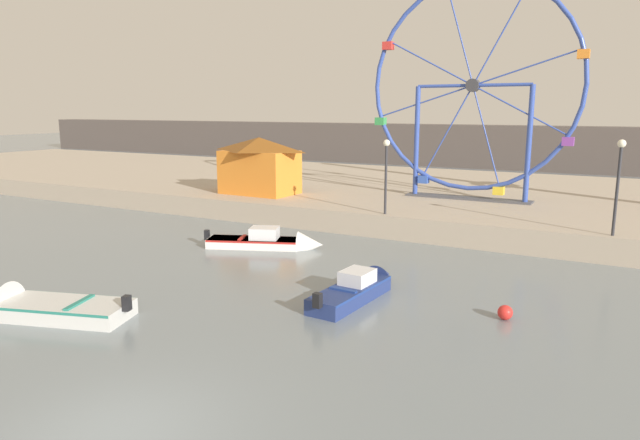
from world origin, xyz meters
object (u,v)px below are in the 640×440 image
object	(u,v)px
motorboat_navy_blue	(361,287)
promenade_lamp_far	(386,165)
ferris_wheel_blue_frame	(473,89)
promenade_lamp_near	(619,173)
carnival_booth_orange_canopy	(259,164)
motorboat_white_red_stripe	(273,242)
motorboat_pale_grey	(37,307)
mooring_buoy_orange	(505,312)

from	to	relation	value
motorboat_navy_blue	promenade_lamp_far	world-z (taller)	promenade_lamp_far
ferris_wheel_blue_frame	promenade_lamp_far	distance (m)	7.78
promenade_lamp_near	promenade_lamp_far	distance (m)	9.76
motorboat_navy_blue	carnival_booth_orange_canopy	distance (m)	16.47
motorboat_navy_blue	motorboat_white_red_stripe	bearing A→B (deg)	60.30
motorboat_pale_grey	mooring_buoy_orange	xyz separation A→B (m)	(12.35, 6.38, -0.04)
ferris_wheel_blue_frame	motorboat_white_red_stripe	bearing A→B (deg)	-117.77
motorboat_pale_grey	mooring_buoy_orange	size ratio (longest dim) A/B	11.48
motorboat_white_red_stripe	carnival_booth_orange_canopy	bearing A→B (deg)	106.31
motorboat_navy_blue	carnival_booth_orange_canopy	xyz separation A→B (m)	(-11.76, 11.26, 2.53)
carnival_booth_orange_canopy	ferris_wheel_blue_frame	bearing A→B (deg)	20.60
motorboat_pale_grey	promenade_lamp_far	xyz separation A→B (m)	(5.04, 14.92, 3.21)
promenade_lamp_near	mooring_buoy_orange	bearing A→B (deg)	-106.12
motorboat_white_red_stripe	ferris_wheel_blue_frame	bearing A→B (deg)	40.43
promenade_lamp_far	mooring_buoy_orange	world-z (taller)	promenade_lamp_far
motorboat_white_red_stripe	promenade_lamp_near	size ratio (longest dim) A/B	1.38
motorboat_pale_grey	mooring_buoy_orange	world-z (taller)	motorboat_pale_grey
ferris_wheel_blue_frame	carnival_booth_orange_canopy	size ratio (longest dim) A/B	2.51
motorboat_navy_blue	ferris_wheel_blue_frame	xyz separation A→B (m)	(-0.41, 15.11, 6.77)
mooring_buoy_orange	ferris_wheel_blue_frame	bearing A→B (deg)	108.49
mooring_buoy_orange	promenade_lamp_far	bearing A→B (deg)	130.58
motorboat_pale_grey	motorboat_white_red_stripe	bearing A→B (deg)	-115.85
mooring_buoy_orange	carnival_booth_orange_canopy	bearing A→B (deg)	145.69
promenade_lamp_near	mooring_buoy_orange	size ratio (longest dim) A/B	8.63
ferris_wheel_blue_frame	motorboat_navy_blue	bearing A→B (deg)	-88.46
motorboat_pale_grey	promenade_lamp_far	world-z (taller)	promenade_lamp_far
motorboat_pale_grey	motorboat_white_red_stripe	distance (m)	10.56
motorboat_navy_blue	mooring_buoy_orange	bearing A→B (deg)	-84.85
promenade_lamp_near	mooring_buoy_orange	xyz separation A→B (m)	(-2.45, -8.47, -3.40)
promenade_lamp_near	mooring_buoy_orange	distance (m)	9.45
motorboat_navy_blue	carnival_booth_orange_canopy	bearing A→B (deg)	50.40
ferris_wheel_blue_frame	mooring_buoy_orange	xyz separation A→B (m)	(5.03, -15.03, -6.87)
motorboat_pale_grey	motorboat_white_red_stripe	world-z (taller)	motorboat_pale_grey
carnival_booth_orange_canopy	promenade_lamp_near	distance (m)	19.04
ferris_wheel_blue_frame	promenade_lamp_far	size ratio (longest dim) A/B	3.36
promenade_lamp_near	mooring_buoy_orange	world-z (taller)	promenade_lamp_near
promenade_lamp_near	promenade_lamp_far	world-z (taller)	promenade_lamp_near
promenade_lamp_far	motorboat_white_red_stripe	bearing A→B (deg)	-128.01
motorboat_white_red_stripe	mooring_buoy_orange	distance (m)	11.54
promenade_lamp_far	mooring_buoy_orange	distance (m)	11.69
motorboat_navy_blue	ferris_wheel_blue_frame	size ratio (longest dim) A/B	0.41
promenade_lamp_near	motorboat_pale_grey	bearing A→B (deg)	-134.89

